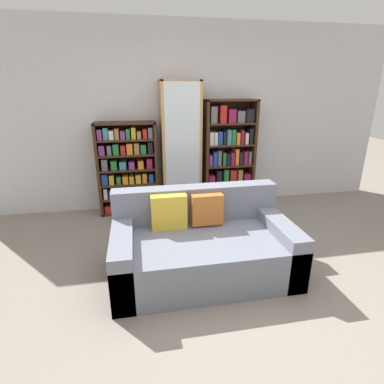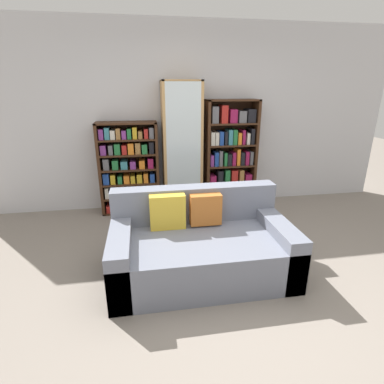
{
  "view_description": "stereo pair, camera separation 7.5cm",
  "coord_description": "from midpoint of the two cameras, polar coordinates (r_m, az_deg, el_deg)",
  "views": [
    {
      "loc": [
        -0.77,
        -2.18,
        1.81
      ],
      "look_at": [
        -0.12,
        1.26,
        0.57
      ],
      "focal_mm": 28.0,
      "sensor_mm": 36.0,
      "label": 1
    },
    {
      "loc": [
        -0.7,
        -2.19,
        1.81
      ],
      "look_at": [
        -0.12,
        1.26,
        0.57
      ],
      "focal_mm": 28.0,
      "sensor_mm": 36.0,
      "label": 2
    }
  ],
  "objects": [
    {
      "name": "wine_bottle",
      "position": [
        4.39,
        4.46,
        -2.93
      ],
      "size": [
        0.08,
        0.08,
        0.34
      ],
      "color": "#143819",
      "rests_on": "ground"
    },
    {
      "name": "ground_plane",
      "position": [
        2.93,
        7.56,
        -18.83
      ],
      "size": [
        16.0,
        16.0,
        0.0
      ],
      "primitive_type": "plane",
      "color": "gray"
    },
    {
      "name": "bookshelf_right",
      "position": [
        4.68,
        7.71,
        6.68
      ],
      "size": [
        0.78,
        0.32,
        1.63
      ],
      "color": "#3D2314",
      "rests_on": "ground"
    },
    {
      "name": "display_cabinet",
      "position": [
        4.47,
        -1.44,
        8.37
      ],
      "size": [
        0.57,
        0.36,
        1.9
      ],
      "color": "tan",
      "rests_on": "ground"
    },
    {
      "name": "bookshelf_left",
      "position": [
        4.52,
        -11.44,
        4.28
      ],
      "size": [
        0.86,
        0.32,
        1.34
      ],
      "color": "#3D2314",
      "rests_on": "ground"
    },
    {
      "name": "couch",
      "position": [
        3.07,
        2.25,
        -10.3
      ],
      "size": [
        1.75,
        0.99,
        0.81
      ],
      "color": "slate",
      "rests_on": "ground"
    },
    {
      "name": "wall_back",
      "position": [
        4.65,
        -0.36,
        13.81
      ],
      "size": [
        6.43,
        0.06,
        2.7
      ],
      "color": "silver",
      "rests_on": "ground"
    }
  ]
}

